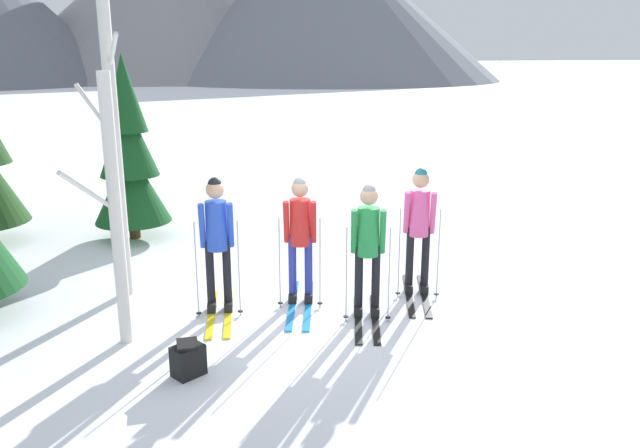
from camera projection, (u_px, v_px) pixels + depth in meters
ground_plane at (318, 309)px, 8.55m from camera, size 400.00×400.00×0.00m
skier_in_blue at (217, 236)px, 8.21m from camera, size 0.61×1.60×1.83m
skier_in_red at (300, 235)px, 8.51m from camera, size 0.76×1.78×1.77m
skier_in_green at (368, 243)px, 8.07m from camera, size 0.76×1.59×1.77m
skier_in_pink at (419, 225)px, 8.83m from camera, size 0.81×1.65×1.83m
pine_tree_near at (129, 157)px, 11.39m from camera, size 1.38×1.38×3.34m
birch_tree_tall at (113, 127)px, 8.46m from camera, size 0.32×1.33×4.71m
birch_tree_slender at (114, 211)px, 7.15m from camera, size 0.57×0.92×3.17m
backpack_on_snow_front at (188, 359)px, 6.75m from camera, size 0.40×0.37×0.38m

